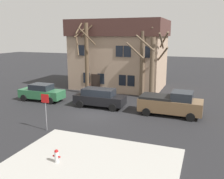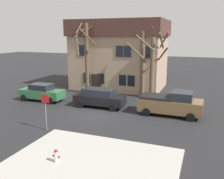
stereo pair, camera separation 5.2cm
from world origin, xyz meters
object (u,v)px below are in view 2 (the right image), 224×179
object	(u,v)px
building_main	(120,54)
tree_bare_far	(153,65)
tree_bare_near	(86,55)
street_sign_pole	(45,105)
tree_bare_mid	(143,62)
fire_hydrant	(56,156)
bicycle_leaning	(91,89)
pickup_truck_brown	(171,103)
car_black_wagon	(99,97)
car_green_sedan	(42,92)

from	to	relation	value
building_main	tree_bare_far	world-z (taller)	building_main
tree_bare_near	street_sign_pole	bearing A→B (deg)	-77.98
tree_bare_mid	fire_hydrant	distance (m)	16.24
tree_bare_far	bicycle_leaning	bearing A→B (deg)	177.63
tree_bare_far	street_sign_pole	bearing A→B (deg)	-114.06
tree_bare_far	pickup_truck_brown	xyz separation A→B (m)	(2.58, -4.88, -2.58)
street_sign_pole	bicycle_leaning	distance (m)	12.00
building_main	pickup_truck_brown	bearing A→B (deg)	-50.16
tree_bare_far	fire_hydrant	bearing A→B (deg)	-96.85
tree_bare_near	pickup_truck_brown	size ratio (longest dim) A/B	1.52
street_sign_pole	bicycle_leaning	world-z (taller)	street_sign_pole
bicycle_leaning	street_sign_pole	bearing A→B (deg)	-79.71
building_main	pickup_truck_brown	size ratio (longest dim) A/B	2.17
tree_bare_far	street_sign_pole	distance (m)	12.62
tree_bare_near	tree_bare_mid	world-z (taller)	tree_bare_near
tree_bare_near	tree_bare_far	xyz separation A→B (m)	(7.45, 0.38, -0.74)
pickup_truck_brown	car_black_wagon	bearing A→B (deg)	179.62
car_green_sedan	pickup_truck_brown	bearing A→B (deg)	-0.18
car_black_wagon	tree_bare_far	bearing A→B (deg)	51.00
building_main	car_black_wagon	world-z (taller)	building_main
building_main	car_black_wagon	distance (m)	9.87
tree_bare_far	pickup_truck_brown	bearing A→B (deg)	-62.20
car_green_sedan	tree_bare_mid	bearing A→B (deg)	31.56
building_main	car_green_sedan	world-z (taller)	building_main
building_main	tree_bare_mid	xyz separation A→B (m)	(3.88, -3.65, -0.46)
tree_bare_mid	street_sign_pole	size ratio (longest dim) A/B	2.78
tree_bare_far	car_green_sedan	size ratio (longest dim) A/B	1.50
street_sign_pole	car_black_wagon	bearing A→B (deg)	79.84
pickup_truck_brown	bicycle_leaning	distance (m)	11.11
car_green_sedan	car_black_wagon	distance (m)	6.39
building_main	fire_hydrant	world-z (taller)	building_main
tree_bare_near	bicycle_leaning	world-z (taller)	tree_bare_near
street_sign_pole	building_main	bearing A→B (deg)	90.17
tree_bare_mid	bicycle_leaning	xyz separation A→B (m)	(-5.96, -0.42, -3.41)
tree_bare_mid	fire_hydrant	size ratio (longest dim) A/B	10.53
tree_bare_far	fire_hydrant	world-z (taller)	tree_bare_far
street_sign_pole	pickup_truck_brown	bearing A→B (deg)	40.42
building_main	tree_bare_mid	size ratio (longest dim) A/B	1.52
bicycle_leaning	pickup_truck_brown	bearing A→B (deg)	-27.87
car_black_wagon	fire_hydrant	bearing A→B (deg)	-78.55
building_main	pickup_truck_brown	distance (m)	12.48
building_main	fire_hydrant	xyz separation A→B (m)	(3.32, -19.55, -3.75)
street_sign_pole	car_green_sedan	bearing A→B (deg)	128.40
street_sign_pole	fire_hydrant	bearing A→B (deg)	-48.97
pickup_truck_brown	fire_hydrant	size ratio (longest dim) A/B	7.40
tree_bare_near	pickup_truck_brown	distance (m)	11.48
building_main	tree_bare_near	bearing A→B (deg)	-115.86
bicycle_leaning	tree_bare_mid	bearing A→B (deg)	3.98
tree_bare_mid	car_green_sedan	world-z (taller)	tree_bare_mid
tree_bare_far	car_black_wagon	size ratio (longest dim) A/B	1.46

